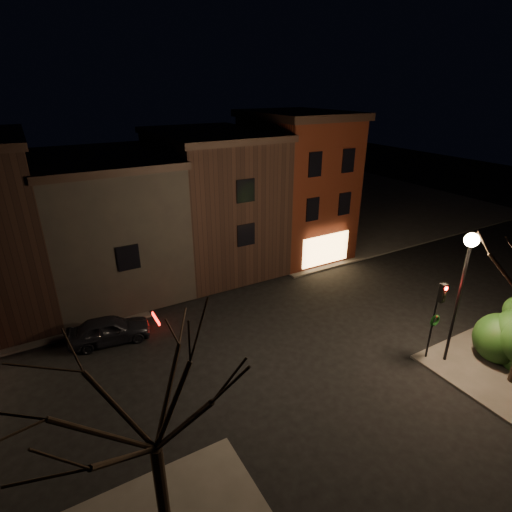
{
  "coord_description": "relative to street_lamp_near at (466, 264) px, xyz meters",
  "views": [
    {
      "loc": [
        -9.53,
        -15.17,
        12.34
      ],
      "look_at": [
        0.98,
        3.29,
        3.2
      ],
      "focal_mm": 28.0,
      "sensor_mm": 36.0,
      "label": 1
    }
  ],
  "objects": [
    {
      "name": "ground",
      "position": [
        -6.2,
        6.0,
        -5.18
      ],
      "size": [
        120.0,
        120.0,
        0.0
      ],
      "primitive_type": "plane",
      "color": "black",
      "rests_on": "ground"
    },
    {
      "name": "sidewalk_far_right",
      "position": [
        13.8,
        26.0,
        -5.12
      ],
      "size": [
        30.0,
        30.0,
        0.12
      ],
      "primitive_type": "cube",
      "color": "#2D2B28",
      "rests_on": "ground"
    },
    {
      "name": "corner_building",
      "position": [
        1.8,
        15.47,
        0.22
      ],
      "size": [
        6.5,
        8.5,
        10.5
      ],
      "color": "#48180C",
      "rests_on": "ground"
    },
    {
      "name": "row_building_a",
      "position": [
        -4.7,
        16.5,
        -0.34
      ],
      "size": [
        7.3,
        10.3,
        9.4
      ],
      "color": "black",
      "rests_on": "ground"
    },
    {
      "name": "row_building_b",
      "position": [
        -11.95,
        16.5,
        -0.85
      ],
      "size": [
        7.8,
        10.3,
        8.4
      ],
      "color": "black",
      "rests_on": "ground"
    },
    {
      "name": "street_lamp_near",
      "position": [
        0.0,
        0.0,
        0.0
      ],
      "size": [
        0.6,
        0.6,
        6.48
      ],
      "color": "black",
      "rests_on": "sidewalk_near_right"
    },
    {
      "name": "traffic_signal",
      "position": [
        -0.6,
        0.49,
        -2.37
      ],
      "size": [
        0.58,
        0.38,
        4.05
      ],
      "color": "black",
      "rests_on": "sidewalk_near_right"
    },
    {
      "name": "bare_tree_left",
      "position": [
        -14.2,
        -1.0,
        0.25
      ],
      "size": [
        5.6,
        5.6,
        7.5
      ],
      "color": "black",
      "rests_on": "sidewalk_near_left"
    },
    {
      "name": "parked_car_a",
      "position": [
        -13.7,
        9.73,
        -4.48
      ],
      "size": [
        4.28,
        2.2,
        1.4
      ],
      "primitive_type": "imported",
      "rotation": [
        0.0,
        0.0,
        1.43
      ],
      "color": "black",
      "rests_on": "ground"
    }
  ]
}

